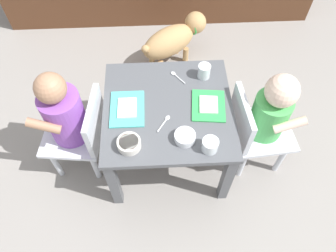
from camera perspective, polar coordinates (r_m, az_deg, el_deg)
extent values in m
plane|color=gray|center=(1.82, 0.00, -4.78)|extent=(7.00, 7.00, 0.00)
cube|color=#515459|center=(1.47, 0.00, 2.91)|extent=(0.58, 0.57, 0.03)
cube|color=#515459|center=(1.54, -9.42, -9.86)|extent=(0.04, 0.04, 0.40)
cube|color=#515459|center=(1.56, 10.26, -8.97)|extent=(0.04, 0.04, 0.40)
cube|color=#515459|center=(1.81, -8.75, 5.04)|extent=(0.04, 0.04, 0.40)
cube|color=#515459|center=(1.82, 7.90, 5.69)|extent=(0.04, 0.04, 0.40)
cube|color=silver|center=(1.65, -16.21, -1.28)|extent=(0.31, 0.31, 0.02)
cube|color=silver|center=(1.52, -12.68, 0.81)|extent=(0.06, 0.27, 0.22)
cylinder|color=purple|center=(1.54, -17.47, 1.61)|extent=(0.18, 0.18, 0.27)
sphere|color=#A87A5B|center=(1.39, -19.88, 6.24)|extent=(0.13, 0.13, 0.13)
cylinder|color=silver|center=(1.84, -17.52, -0.64)|extent=(0.03, 0.03, 0.24)
cylinder|color=silver|center=(1.75, -19.05, -6.13)|extent=(0.03, 0.03, 0.24)
cylinder|color=silver|center=(1.78, -11.47, -1.02)|extent=(0.03, 0.03, 0.24)
cylinder|color=silver|center=(1.69, -12.67, -6.74)|extent=(0.03, 0.03, 0.24)
cylinder|color=#A87A5B|center=(1.56, -18.95, 6.13)|extent=(0.15, 0.06, 0.09)
cylinder|color=#A87A5B|center=(1.45, -20.87, 0.02)|extent=(0.15, 0.06, 0.09)
cube|color=silver|center=(1.66, 16.17, -0.70)|extent=(0.30, 0.30, 0.02)
cube|color=silver|center=(1.53, 12.73, 1.17)|extent=(0.05, 0.27, 0.22)
cylinder|color=#4CB259|center=(1.57, 17.20, 1.70)|extent=(0.17, 0.17, 0.22)
sphere|color=beige|center=(1.44, 19.32, 5.82)|extent=(0.15, 0.15, 0.15)
cylinder|color=silver|center=(1.76, 19.13, -5.34)|extent=(0.03, 0.03, 0.24)
cylinder|color=silver|center=(1.85, 17.23, 0.04)|extent=(0.03, 0.03, 0.24)
cylinder|color=silver|center=(1.70, 12.92, -6.31)|extent=(0.03, 0.03, 0.24)
cylinder|color=silver|center=(1.79, 11.30, -0.68)|extent=(0.03, 0.03, 0.24)
cylinder|color=beige|center=(1.50, 20.52, 0.18)|extent=(0.15, 0.05, 0.09)
cylinder|color=beige|center=(1.59, 18.34, 5.81)|extent=(0.15, 0.05, 0.09)
ellipsoid|color=tan|center=(2.11, 0.13, 14.52)|extent=(0.40, 0.35, 0.18)
sphere|color=tan|center=(2.18, 4.82, 17.55)|extent=(0.14, 0.14, 0.14)
sphere|color=black|center=(2.21, 5.82, 17.90)|extent=(0.06, 0.06, 0.06)
torus|color=green|center=(2.17, 3.99, 16.92)|extent=(0.09, 0.11, 0.12)
sphere|color=tan|center=(2.01, -3.97, 13.26)|extent=(0.05, 0.05, 0.05)
cylinder|color=tan|center=(2.21, 3.10, 12.30)|extent=(0.04, 0.04, 0.11)
cylinder|color=tan|center=(2.27, 1.43, 13.78)|extent=(0.04, 0.04, 0.11)
cylinder|color=tan|center=(2.13, -1.25, 10.06)|extent=(0.04, 0.04, 0.11)
cylinder|color=tan|center=(2.19, -2.87, 11.63)|extent=(0.04, 0.04, 0.11)
cube|color=#4CC6BC|center=(1.47, -7.13, 3.04)|extent=(0.15, 0.20, 0.01)
cube|color=white|center=(1.46, -7.16, 3.22)|extent=(0.08, 0.11, 0.01)
cube|color=green|center=(1.48, 7.07, 3.60)|extent=(0.16, 0.19, 0.01)
cube|color=white|center=(1.47, 7.10, 3.79)|extent=(0.09, 0.10, 0.01)
cylinder|color=white|center=(1.57, 6.32, 9.50)|extent=(0.06, 0.06, 0.07)
cylinder|color=silver|center=(1.58, 6.26, 9.11)|extent=(0.05, 0.05, 0.04)
cylinder|color=white|center=(1.33, 7.35, -3.32)|extent=(0.07, 0.07, 0.06)
cylinder|color=silver|center=(1.35, 7.27, -3.68)|extent=(0.06, 0.06, 0.02)
cylinder|color=silver|center=(1.35, -6.81, -3.11)|extent=(0.10, 0.10, 0.04)
cylinder|color=#B26633|center=(1.33, -6.88, -2.76)|extent=(0.08, 0.08, 0.01)
cylinder|color=white|center=(1.36, 2.97, -1.94)|extent=(0.09, 0.09, 0.03)
cylinder|color=gold|center=(1.35, 3.00, -1.62)|extent=(0.07, 0.07, 0.01)
cylinder|color=silver|center=(1.57, 2.06, 8.21)|extent=(0.05, 0.06, 0.01)
ellipsoid|color=silver|center=(1.59, 0.92, 9.19)|extent=(0.03, 0.03, 0.01)
cylinder|color=silver|center=(1.40, -1.08, 0.07)|extent=(0.05, 0.07, 0.01)
ellipsoid|color=silver|center=(1.43, -0.09, 1.44)|extent=(0.03, 0.03, 0.01)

